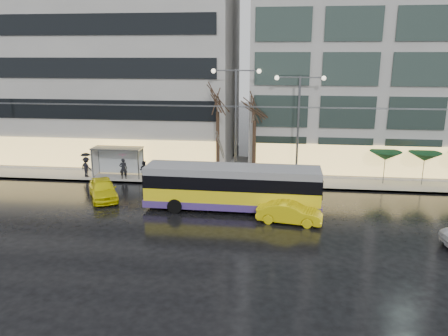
% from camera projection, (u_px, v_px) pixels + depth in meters
% --- Properties ---
extents(ground, '(140.00, 140.00, 0.00)m').
position_uv_depth(ground, '(186.00, 230.00, 26.44)').
color(ground, black).
rests_on(ground, ground).
extents(sidewalk, '(80.00, 10.00, 0.15)m').
position_uv_depth(sidewalk, '(239.00, 170.00, 39.63)').
color(sidewalk, gray).
rests_on(sidewalk, ground).
extents(kerb, '(80.00, 0.10, 0.15)m').
position_uv_depth(kerb, '(233.00, 186.00, 34.88)').
color(kerb, slate).
rests_on(kerb, ground).
extents(building_left, '(34.00, 14.00, 22.00)m').
position_uv_depth(building_left, '(65.00, 45.00, 43.61)').
color(building_left, '#9E9C97').
rests_on(building_left, sidewalk).
extents(building_right, '(32.00, 14.00, 25.00)m').
position_uv_depth(building_right, '(432.00, 27.00, 39.26)').
color(building_right, '#9E9C97').
rests_on(building_right, sidewalk).
extents(trolleybus, '(11.88, 4.73, 5.49)m').
position_uv_depth(trolleybus, '(232.00, 189.00, 29.54)').
color(trolleybus, yellow).
rests_on(trolleybus, ground).
extents(catenary, '(42.24, 5.12, 7.00)m').
position_uv_depth(catenary, '(219.00, 137.00, 32.85)').
color(catenary, '#595B60').
rests_on(catenary, ground).
extents(bus_shelter, '(4.20, 1.60, 2.51)m').
position_uv_depth(bus_shelter, '(114.00, 155.00, 37.14)').
color(bus_shelter, '#595B60').
rests_on(bus_shelter, sidewalk).
extents(street_lamp_near, '(3.96, 0.36, 9.03)m').
position_uv_depth(street_lamp_near, '(236.00, 109.00, 35.03)').
color(street_lamp_near, '#595B60').
rests_on(street_lamp_near, sidewalk).
extents(street_lamp_far, '(3.96, 0.36, 8.53)m').
position_uv_depth(street_lamp_far, '(299.00, 114.00, 34.54)').
color(street_lamp_far, '#595B60').
rests_on(street_lamp_far, sidewalk).
extents(tree_a, '(3.20, 3.20, 8.40)m').
position_uv_depth(tree_a, '(218.00, 95.00, 35.11)').
color(tree_a, black).
rests_on(tree_a, sidewalk).
extents(tree_b, '(3.20, 3.20, 7.70)m').
position_uv_depth(tree_b, '(255.00, 104.00, 35.14)').
color(tree_b, black).
rests_on(tree_b, sidewalk).
extents(parasol_a, '(2.50, 2.50, 2.65)m').
position_uv_depth(parasol_a, '(385.00, 156.00, 34.78)').
color(parasol_a, '#595B60').
rests_on(parasol_a, sidewalk).
extents(parasol_b, '(2.50, 2.50, 2.65)m').
position_uv_depth(parasol_b, '(425.00, 157.00, 34.44)').
color(parasol_b, '#595B60').
rests_on(parasol_b, sidewalk).
extents(taxi_a, '(3.64, 4.74, 1.51)m').
position_uv_depth(taxi_a, '(103.00, 189.00, 31.91)').
color(taxi_a, yellow).
rests_on(taxi_a, ground).
extents(taxi_b, '(4.27, 2.05, 1.35)m').
position_uv_depth(taxi_b, '(289.00, 213.00, 27.43)').
color(taxi_b, yellow).
rests_on(taxi_b, ground).
extents(pedestrian_a, '(1.26, 1.27, 2.19)m').
position_uv_depth(pedestrian_a, '(123.00, 162.00, 36.26)').
color(pedestrian_a, black).
rests_on(pedestrian_a, sidewalk).
extents(pedestrian_b, '(0.82, 0.66, 1.61)m').
position_uv_depth(pedestrian_b, '(144.00, 170.00, 36.18)').
color(pedestrian_b, black).
rests_on(pedestrian_b, sidewalk).
extents(pedestrian_c, '(1.28, 1.09, 2.11)m').
position_uv_depth(pedestrian_c, '(86.00, 164.00, 36.95)').
color(pedestrian_c, black).
rests_on(pedestrian_c, sidewalk).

